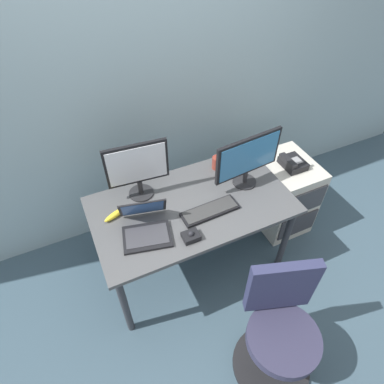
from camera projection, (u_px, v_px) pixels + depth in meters
ground_plane at (192, 261)px, 2.88m from camera, size 8.00×8.00×0.00m
back_wall at (148, 70)px, 2.37m from camera, size 6.00×0.10×2.80m
desk at (192, 211)px, 2.42m from camera, size 1.43×0.80×0.73m
file_cabinet at (283, 194)px, 2.97m from camera, size 0.42×0.53×0.69m
desk_phone at (292, 163)px, 2.68m from camera, size 0.17×0.20×0.09m
office_chair at (279, 331)px, 2.03m from camera, size 0.52×0.54×0.93m
monitor_main at (248, 158)px, 2.36m from camera, size 0.54×0.18×0.41m
monitor_side at (137, 167)px, 2.26m from camera, size 0.44×0.18×0.44m
keyboard at (210, 211)px, 2.30m from camera, size 0.41×0.15×0.03m
laptop at (145, 226)px, 2.16m from camera, size 0.37×0.38×0.22m
trackball_mouse at (191, 236)px, 2.13m from camera, size 0.11×0.09×0.07m
coffee_mug at (217, 163)px, 2.61m from camera, size 0.09×0.08×0.10m
banana at (116, 214)px, 2.27m from camera, size 0.19×0.11×0.04m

